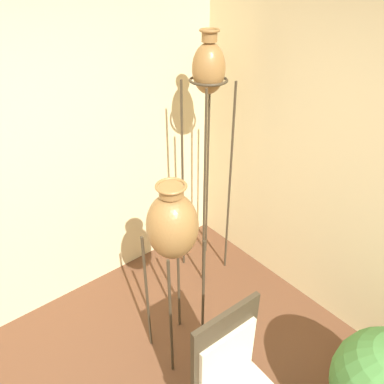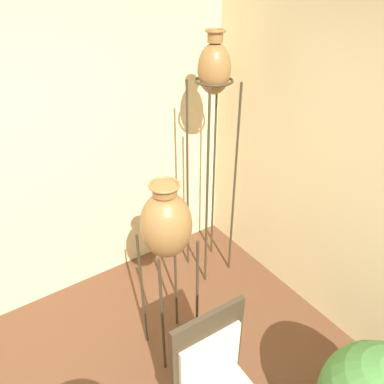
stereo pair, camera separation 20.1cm
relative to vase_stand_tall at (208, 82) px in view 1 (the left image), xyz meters
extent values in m
cylinder|color=#382D1E|center=(-0.14, -0.14, -0.89)|extent=(0.02, 0.02, 1.81)
cylinder|color=#382D1E|center=(0.14, -0.14, -0.89)|extent=(0.02, 0.02, 1.81)
cylinder|color=#382D1E|center=(-0.14, 0.14, -0.89)|extent=(0.02, 0.02, 1.81)
cylinder|color=#382D1E|center=(0.14, 0.14, -0.89)|extent=(0.02, 0.02, 1.81)
torus|color=#382D1E|center=(0.00, 0.00, 0.01)|extent=(0.29, 0.29, 0.02)
ellipsoid|color=olive|center=(0.00, 0.00, 0.10)|extent=(0.25, 0.25, 0.37)
cylinder|color=olive|center=(0.00, 0.00, 0.32)|extent=(0.11, 0.11, 0.08)
torus|color=olive|center=(0.00, 0.00, 0.35)|extent=(0.15, 0.15, 0.02)
cylinder|color=#382D1E|center=(-0.91, -0.70, -1.27)|extent=(0.02, 0.02, 1.06)
cylinder|color=#382D1E|center=(-0.63, -0.70, -1.27)|extent=(0.02, 0.02, 1.06)
cylinder|color=#382D1E|center=(-0.91, -0.42, -1.27)|extent=(0.02, 0.02, 1.06)
cylinder|color=#382D1E|center=(-0.63, -0.42, -1.27)|extent=(0.02, 0.02, 1.06)
torus|color=#382D1E|center=(-0.77, -0.56, -0.74)|extent=(0.29, 0.29, 0.02)
ellipsoid|color=olive|center=(-0.77, -0.56, -0.64)|extent=(0.33, 0.33, 0.45)
cylinder|color=olive|center=(-0.77, -0.56, -0.38)|extent=(0.15, 0.15, 0.06)
torus|color=olive|center=(-0.77, -0.56, -0.35)|extent=(0.19, 0.19, 0.02)
cube|color=#382D1E|center=(-0.92, -1.21, -1.02)|extent=(0.44, 0.05, 0.60)
cube|color=beige|center=(-0.92, -1.24, -1.08)|extent=(0.37, 0.04, 0.42)
camera|label=1|loc=(-1.86, -2.07, 0.76)|focal=35.00mm
camera|label=2|loc=(-1.70, -2.20, 0.76)|focal=35.00mm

